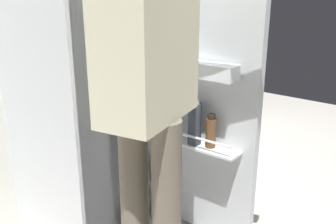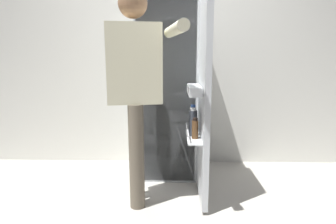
{
  "view_description": "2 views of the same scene",
  "coord_description": "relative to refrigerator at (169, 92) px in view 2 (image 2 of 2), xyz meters",
  "views": [
    {
      "loc": [
        -1.3,
        -1.03,
        1.35
      ],
      "look_at": [
        0.04,
        -0.0,
        0.77
      ],
      "focal_mm": 42.23,
      "sensor_mm": 36.0,
      "label": 1
    },
    {
      "loc": [
        0.08,
        -2.27,
        1.2
      ],
      "look_at": [
        0.02,
        -0.02,
        0.75
      ],
      "focal_mm": 29.82,
      "sensor_mm": 36.0,
      "label": 2
    }
  ],
  "objects": [
    {
      "name": "refrigerator",
      "position": [
        0.0,
        0.0,
        0.0
      ],
      "size": [
        0.63,
        1.14,
        1.71
      ],
      "color": "silver",
      "rests_on": "ground_plane"
    },
    {
      "name": "kitchen_wall",
      "position": [
        -0.02,
        0.38,
        0.48
      ],
      "size": [
        4.4,
        0.1,
        2.66
      ],
      "primitive_type": "cube",
      "color": "silver",
      "rests_on": "ground_plane"
    },
    {
      "name": "person",
      "position": [
        -0.25,
        -0.6,
        0.16
      ],
      "size": [
        0.63,
        0.68,
        1.7
      ],
      "color": "#665B4C",
      "rests_on": "ground_plane"
    },
    {
      "name": "ground_plane",
      "position": [
        -0.02,
        -0.48,
        -0.86
      ],
      "size": [
        6.29,
        6.29,
        0.0
      ],
      "primitive_type": "plane",
      "color": "#B7B2A8"
    }
  ]
}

